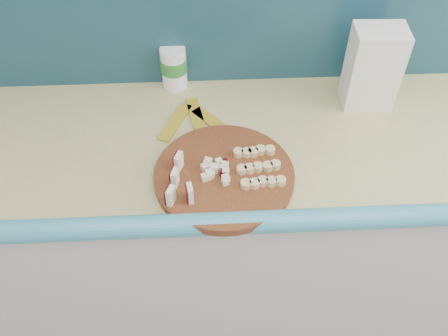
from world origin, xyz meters
TOP-DOWN VIEW (x-y plane):
  - kitchen_counter at (0.10, 1.50)m, footprint 2.20×0.63m
  - backsplash at (0.10, 1.79)m, footprint 2.20×0.02m
  - cutting_board at (-0.17, 1.35)m, footprint 0.42×0.42m
  - apple_wedges at (-0.29, 1.30)m, footprint 0.07×0.15m
  - apple_chunks at (-0.20, 1.35)m, footprint 0.06×0.06m
  - banana_slices at (-0.08, 1.36)m, footprint 0.13×0.15m
  - flour_bag at (0.28, 1.65)m, footprint 0.15×0.11m
  - canister at (-0.31, 1.76)m, footprint 0.08×0.08m
  - banana_peel at (-0.25, 1.58)m, footprint 0.24×0.20m

SIDE VIEW (x-z plane):
  - kitchen_counter at x=0.10m, z-range 0.00..0.91m
  - banana_peel at x=-0.25m, z-range 0.91..0.92m
  - cutting_board at x=-0.17m, z-range 0.91..0.93m
  - banana_slices at x=-0.08m, z-range 0.93..0.95m
  - apple_chunks at x=-0.20m, z-range 0.93..0.95m
  - apple_wedges at x=-0.29m, z-range 0.93..0.99m
  - canister at x=-0.31m, z-range 0.91..1.05m
  - flour_bag at x=0.28m, z-range 0.91..1.17m
  - backsplash at x=0.10m, z-range 0.91..1.41m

